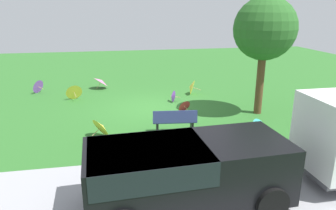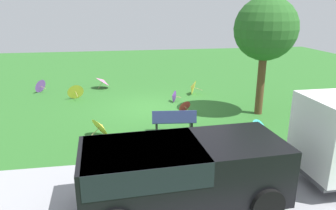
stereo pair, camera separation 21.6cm
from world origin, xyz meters
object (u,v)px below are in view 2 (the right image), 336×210
at_px(shade_tree, 266,30).
at_px(parasol_yellow_2, 192,87).
at_px(parasol_yellow_0, 101,126).
at_px(parasol_yellow_1, 75,91).
at_px(van_dark, 177,170).
at_px(parasol_teal_0, 260,127).
at_px(parasol_purple_0, 40,86).
at_px(parasol_pink_0, 103,81).
at_px(parasol_red_0, 184,106).
at_px(parasol_purple_1, 173,96).
at_px(park_bench, 174,121).

xyz_separation_m(shade_tree, parasol_yellow_2, (2.08, -3.54, -3.17)).
distance_m(parasol_yellow_0, parasol_yellow_1, 5.25).
bearing_deg(parasol_yellow_1, van_dark, 109.19).
bearing_deg(parasol_teal_0, parasol_purple_0, -39.23).
xyz_separation_m(parasol_yellow_0, parasol_yellow_1, (1.44, -5.05, 0.04)).
height_order(shade_tree, parasol_pink_0, shade_tree).
height_order(van_dark, parasol_yellow_2, van_dark).
bearing_deg(shade_tree, parasol_yellow_2, -59.59).
distance_m(parasol_yellow_0, parasol_red_0, 4.13).
relative_size(van_dark, parasol_yellow_2, 5.59).
distance_m(van_dark, parasol_purple_1, 8.31).
relative_size(park_bench, parasol_pink_0, 1.48).
bearing_deg(van_dark, park_bench, -99.96).
xyz_separation_m(shade_tree, parasol_yellow_0, (6.64, 1.39, -3.20)).
xyz_separation_m(park_bench, parasol_red_0, (-0.89, -2.34, -0.19)).
height_order(van_dark, parasol_purple_0, van_dark).
bearing_deg(park_bench, parasol_yellow_0, -3.86).
relative_size(parasol_pink_0, parasol_purple_0, 1.39).
distance_m(park_bench, parasol_teal_0, 3.13).
bearing_deg(parasol_teal_0, park_bench, -11.72).
relative_size(parasol_yellow_1, parasol_purple_0, 1.12).
relative_size(parasol_red_0, parasol_yellow_2, 0.77).
height_order(parasol_pink_0, parasol_teal_0, parasol_pink_0).
distance_m(shade_tree, parasol_teal_0, 4.05).
bearing_deg(parasol_teal_0, van_dark, 43.72).
bearing_deg(parasol_purple_0, parasol_yellow_0, 117.58).
distance_m(parasol_yellow_1, parasol_red_0, 5.74).
distance_m(parasol_red_0, parasol_teal_0, 3.68).
bearing_deg(shade_tree, parasol_yellow_0, 11.81).
distance_m(park_bench, parasol_yellow_1, 6.62).
bearing_deg(van_dark, parasol_purple_1, -99.98).
relative_size(van_dark, parasol_teal_0, 5.76).
height_order(parasol_yellow_0, parasol_yellow_2, parasol_yellow_2).
relative_size(parasol_purple_0, parasol_teal_0, 0.98).
relative_size(van_dark, parasol_red_0, 7.24).
xyz_separation_m(parasol_red_0, parasol_pink_0, (3.64, -4.85, 0.15)).
height_order(parasol_red_0, parasol_pink_0, parasol_pink_0).
bearing_deg(parasol_yellow_2, park_bench, 69.18).
xyz_separation_m(parasol_yellow_1, parasol_purple_0, (2.04, -1.62, -0.03)).
height_order(shade_tree, parasol_teal_0, shade_tree).
distance_m(van_dark, parasol_teal_0, 5.31).
bearing_deg(van_dark, parasol_red_0, -103.96).
distance_m(parasol_red_0, parasol_yellow_2, 2.96).
xyz_separation_m(shade_tree, parasol_purple_0, (10.12, -5.28, -3.19)).
distance_m(shade_tree, parasol_purple_1, 5.21).
relative_size(shade_tree, parasol_yellow_1, 5.48).
height_order(parasol_yellow_1, parasol_pink_0, parasol_yellow_1).
relative_size(parasol_yellow_1, parasol_purple_1, 1.54).
relative_size(parasol_yellow_2, parasol_purple_1, 1.45).
height_order(park_bench, parasol_teal_0, park_bench).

